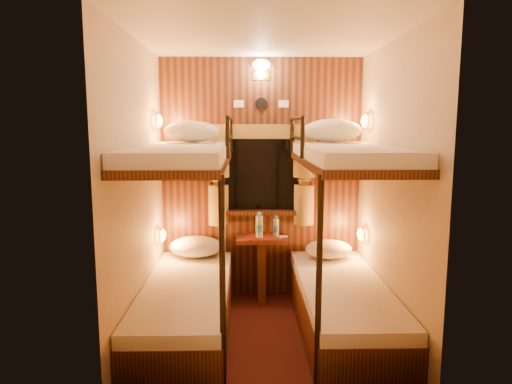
{
  "coord_description": "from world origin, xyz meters",
  "views": [
    {
      "loc": [
        -0.15,
        -3.55,
        1.74
      ],
      "look_at": [
        -0.07,
        0.15,
        1.2
      ],
      "focal_mm": 32.0,
      "sensor_mm": 36.0,
      "label": 1
    }
  ],
  "objects_px": {
    "bunk_right": "(343,270)",
    "bottle_left": "(259,227)",
    "table": "(262,259)",
    "bottle_right": "(276,228)",
    "bunk_left": "(186,271)"
  },
  "relations": [
    {
      "from": "bunk_right",
      "to": "bottle_left",
      "type": "distance_m",
      "value": 1.02
    },
    {
      "from": "table",
      "to": "bottle_right",
      "type": "relative_size",
      "value": 3.1
    },
    {
      "from": "table",
      "to": "bunk_right",
      "type": "bearing_deg",
      "value": -50.33
    },
    {
      "from": "bottle_right",
      "to": "bunk_left",
      "type": "bearing_deg",
      "value": -135.52
    },
    {
      "from": "bunk_left",
      "to": "bottle_right",
      "type": "bearing_deg",
      "value": 44.48
    },
    {
      "from": "bunk_right",
      "to": "table",
      "type": "distance_m",
      "value": 1.02
    },
    {
      "from": "bottle_left",
      "to": "bottle_right",
      "type": "distance_m",
      "value": 0.17
    },
    {
      "from": "table",
      "to": "bottle_right",
      "type": "distance_m",
      "value": 0.36
    },
    {
      "from": "bunk_left",
      "to": "bunk_right",
      "type": "relative_size",
      "value": 1.0
    },
    {
      "from": "bottle_left",
      "to": "bottle_right",
      "type": "relative_size",
      "value": 1.21
    },
    {
      "from": "bunk_left",
      "to": "bottle_left",
      "type": "relative_size",
      "value": 7.42
    },
    {
      "from": "table",
      "to": "bottle_left",
      "type": "distance_m",
      "value": 0.35
    },
    {
      "from": "table",
      "to": "bottle_left",
      "type": "relative_size",
      "value": 2.56
    },
    {
      "from": "bottle_right",
      "to": "bunk_right",
      "type": "bearing_deg",
      "value": -56.77
    },
    {
      "from": "bunk_right",
      "to": "bottle_right",
      "type": "relative_size",
      "value": 8.98
    }
  ]
}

